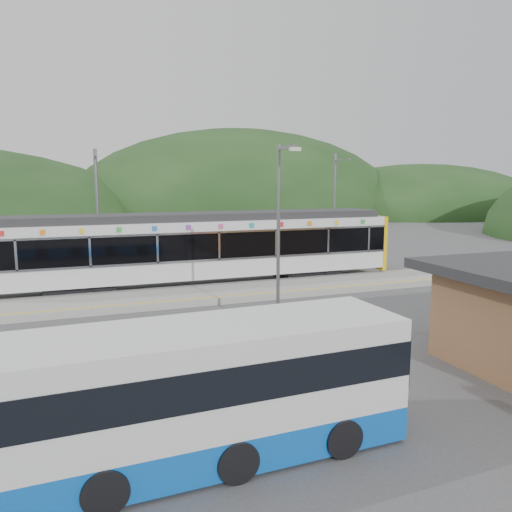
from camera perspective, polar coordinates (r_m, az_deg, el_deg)
name	(u,v)px	position (r m, az deg, el deg)	size (l,w,h in m)	color
ground	(286,309)	(21.20, 3.48, -6.11)	(120.00, 120.00, 0.00)	#4C4C4F
hills	(349,277)	(28.58, 10.58, -2.38)	(146.00, 149.00, 26.00)	#1E3D19
platform	(259,290)	(24.13, 0.31, -3.90)	(26.00, 3.20, 0.30)	#9E9E99
yellow_line	(269,292)	(22.91, 1.46, -4.19)	(26.00, 0.10, 0.01)	yellow
train	(202,246)	(25.72, -6.18, 1.16)	(20.44, 3.01, 3.74)	black
catenary_mast_west	(98,214)	(27.38, -17.62, 4.59)	(0.18, 1.80, 7.00)	slate
catenary_mast_east	(334,209)	(31.35, 8.96, 5.36)	(0.18, 1.80, 7.00)	slate
bus	(161,402)	(9.90, -10.85, -16.11)	(9.76, 2.56, 2.64)	blue
lamp_post	(280,224)	(17.03, 2.74, 3.64)	(0.37, 1.16, 6.57)	slate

